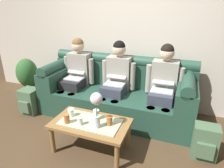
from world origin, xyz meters
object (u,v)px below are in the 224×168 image
at_px(coffee_table, 91,126).
at_px(cup_far_right, 71,112).
at_px(couch, 117,93).
at_px(person_left, 77,72).
at_px(person_middle, 117,77).
at_px(cup_far_center, 80,121).
at_px(cup_near_left, 109,121).
at_px(cup_far_left, 67,119).
at_px(flower_vase, 96,104).
at_px(backpack_right, 205,142).
at_px(cup_near_right, 96,115).
at_px(potted_plant, 28,76).
at_px(backpack_left, 30,101).
at_px(person_right, 163,83).

height_order(coffee_table, cup_far_right, cup_far_right).
relative_size(couch, coffee_table, 2.56).
height_order(person_left, cup_far_right, person_left).
distance_m(person_middle, cup_far_center, 1.10).
distance_m(coffee_table, cup_near_left, 0.27).
bearing_deg(cup_far_right, couch, 73.09).
xyz_separation_m(cup_far_center, cup_far_left, (-0.17, -0.02, 0.01)).
bearing_deg(flower_vase, person_middle, 96.87).
height_order(person_left, backpack_right, person_left).
relative_size(flower_vase, cup_near_right, 3.48).
relative_size(person_middle, potted_plant, 1.57).
distance_m(cup_far_center, backpack_right, 1.51).
distance_m(flower_vase, cup_near_left, 0.29).
distance_m(couch, flower_vase, 1.12).
bearing_deg(potted_plant, backpack_right, -11.54).
xyz_separation_m(backpack_left, potted_plant, (-0.47, 0.51, 0.22)).
relative_size(person_right, backpack_left, 2.87).
bearing_deg(cup_near_left, cup_far_center, -159.75).
distance_m(person_right, flower_vase, 1.21).
height_order(person_left, cup_far_center, person_left).
distance_m(person_middle, potted_plant, 1.87).
xyz_separation_m(cup_far_center, potted_plant, (-1.77, 1.10, -0.03)).
bearing_deg(backpack_left, couch, 19.52).
relative_size(flower_vase, cup_near_left, 3.91).
height_order(cup_near_left, backpack_left, cup_near_left).
bearing_deg(cup_far_center, potted_plant, 148.23).
xyz_separation_m(cup_near_right, cup_far_center, (-0.12, -0.18, -0.01)).
bearing_deg(cup_near_right, cup_far_center, -124.56).
distance_m(flower_vase, cup_far_right, 0.50).
distance_m(backpack_left, potted_plant, 0.72).
relative_size(cup_far_left, backpack_left, 0.27).
bearing_deg(backpack_left, cup_far_left, -28.17).
distance_m(coffee_table, cup_far_center, 0.17).
bearing_deg(cup_far_center, person_right, 53.05).
relative_size(coffee_table, cup_far_center, 9.61).
xyz_separation_m(couch, coffee_table, (0.00, -0.98, -0.02)).
distance_m(couch, cup_near_left, 1.00).
xyz_separation_m(person_right, cup_near_right, (-0.68, -0.90, -0.19)).
bearing_deg(couch, potted_plant, 179.48).
bearing_deg(person_middle, backpack_left, -160.65).
relative_size(cup_far_left, cup_far_right, 1.14).
height_order(person_right, potted_plant, person_right).
bearing_deg(flower_vase, couch, 96.84).
relative_size(cup_near_left, backpack_right, 0.26).
distance_m(cup_far_center, cup_far_left, 0.17).
bearing_deg(flower_vase, cup_far_center, -173.44).
height_order(person_middle, cup_near_left, person_middle).
relative_size(person_left, cup_far_right, 12.31).
bearing_deg(cup_far_left, flower_vase, 6.58).
height_order(person_middle, cup_far_center, person_middle).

